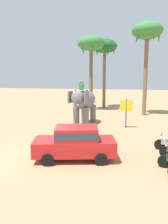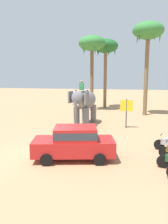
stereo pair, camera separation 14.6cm
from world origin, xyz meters
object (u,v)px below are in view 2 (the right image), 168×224
(elephant_with_mahout, at_px, (84,102))
(palm_tree_behind_elephant, at_px, (106,48))
(car_sedan_foreground, at_px, (74,142))
(palm_tree_left_of_road, at_px, (148,34))
(palm_tree_near_hut, at_px, (92,46))
(signboard_yellow, at_px, (127,108))

(elephant_with_mahout, bearing_deg, palm_tree_behind_elephant, 87.22)
(car_sedan_foreground, distance_m, elephant_with_mahout, 8.49)
(car_sedan_foreground, relative_size, palm_tree_behind_elephant, 0.49)
(palm_tree_left_of_road, bearing_deg, palm_tree_near_hut, 161.77)
(elephant_with_mahout, bearing_deg, palm_tree_near_hut, 95.45)
(elephant_with_mahout, distance_m, palm_tree_behind_elephant, 12.24)
(palm_tree_near_hut, bearing_deg, palm_tree_behind_elephant, 65.09)
(car_sedan_foreground, height_order, palm_tree_near_hut, palm_tree_near_hut)
(elephant_with_mahout, distance_m, signboard_yellow, 3.73)
(signboard_yellow, bearing_deg, palm_tree_behind_elephant, 105.17)
(palm_tree_left_of_road, bearing_deg, signboard_yellow, -105.17)
(car_sedan_foreground, relative_size, palm_tree_left_of_road, 0.45)
(palm_tree_left_of_road, height_order, signboard_yellow, palm_tree_left_of_road)
(signboard_yellow, bearing_deg, elephant_with_mahout, 168.73)
(palm_tree_behind_elephant, relative_size, signboard_yellow, 3.73)
(car_sedan_foreground, height_order, palm_tree_left_of_road, palm_tree_left_of_road)
(palm_tree_behind_elephant, relative_size, palm_tree_left_of_road, 0.92)
(car_sedan_foreground, xyz_separation_m, palm_tree_near_hut, (-2.01, 16.34, 6.82))
(palm_tree_behind_elephant, bearing_deg, palm_tree_left_of_road, -44.36)
(palm_tree_behind_elephant, bearing_deg, signboard_yellow, -74.83)
(elephant_with_mahout, height_order, palm_tree_left_of_road, palm_tree_left_of_road)
(palm_tree_near_hut, height_order, palm_tree_left_of_road, palm_tree_left_of_road)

